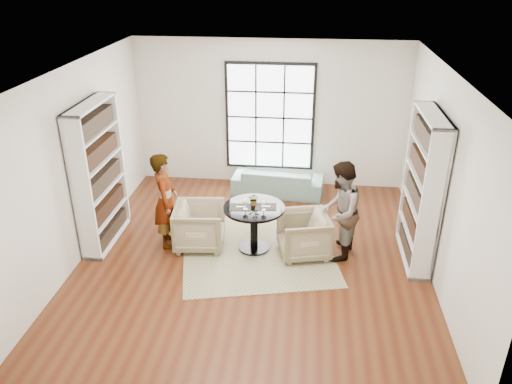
# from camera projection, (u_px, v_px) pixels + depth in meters

# --- Properties ---
(ground) EXTENTS (6.00, 6.00, 0.00)m
(ground) POSITION_uv_depth(u_px,v_px,m) (253.00, 257.00, 8.10)
(ground) COLOR #552C14
(room_shell) EXTENTS (6.00, 6.01, 6.00)m
(room_shell) POSITION_uv_depth(u_px,v_px,m) (257.00, 173.00, 8.05)
(room_shell) COLOR silver
(room_shell) RESTS_ON ground
(rug) EXTENTS (2.90, 2.90, 0.01)m
(rug) POSITION_uv_depth(u_px,v_px,m) (257.00, 250.00, 8.30)
(rug) COLOR tan
(rug) RESTS_ON ground
(pedestal_table) EXTENTS (0.99, 0.99, 0.79)m
(pedestal_table) POSITION_uv_depth(u_px,v_px,m) (254.00, 219.00, 8.09)
(pedestal_table) COLOR black
(pedestal_table) RESTS_ON ground
(sofa) EXTENTS (1.87, 0.86, 0.53)m
(sofa) POSITION_uv_depth(u_px,v_px,m) (278.00, 181.00, 10.16)
(sofa) COLOR gray
(sofa) RESTS_ON ground
(armchair_left) EXTENTS (0.89, 0.87, 0.74)m
(armchair_left) POSITION_uv_depth(u_px,v_px,m) (200.00, 226.00, 8.27)
(armchair_left) COLOR tan
(armchair_left) RESTS_ON ground
(armchair_right) EXTENTS (0.95, 0.93, 0.72)m
(armchair_right) POSITION_uv_depth(u_px,v_px,m) (303.00, 235.00, 8.04)
(armchair_right) COLOR tan
(armchair_right) RESTS_ON ground
(person_left) EXTENTS (0.50, 0.66, 1.63)m
(person_left) POSITION_uv_depth(u_px,v_px,m) (165.00, 201.00, 8.14)
(person_left) COLOR gray
(person_left) RESTS_ON ground
(person_right) EXTENTS (0.79, 0.92, 1.63)m
(person_right) POSITION_uv_depth(u_px,v_px,m) (340.00, 211.00, 7.78)
(person_right) COLOR gray
(person_right) RESTS_ON ground
(placemat_left) EXTENTS (0.36, 0.28, 0.01)m
(placemat_left) POSITION_uv_depth(u_px,v_px,m) (241.00, 207.00, 7.98)
(placemat_left) COLOR black
(placemat_left) RESTS_ON pedestal_table
(placemat_right) EXTENTS (0.36, 0.28, 0.01)m
(placemat_right) POSITION_uv_depth(u_px,v_px,m) (266.00, 207.00, 7.99)
(placemat_right) COLOR black
(placemat_right) RESTS_ON pedestal_table
(cutlery_left) EXTENTS (0.15, 0.23, 0.01)m
(cutlery_left) POSITION_uv_depth(u_px,v_px,m) (241.00, 207.00, 7.97)
(cutlery_left) COLOR silver
(cutlery_left) RESTS_ON placemat_left
(cutlery_right) EXTENTS (0.15, 0.23, 0.01)m
(cutlery_right) POSITION_uv_depth(u_px,v_px,m) (266.00, 206.00, 7.99)
(cutlery_right) COLOR silver
(cutlery_right) RESTS_ON placemat_right
(wine_glass_left) EXTENTS (0.09, 0.09, 0.19)m
(wine_glass_left) POSITION_uv_depth(u_px,v_px,m) (245.00, 202.00, 7.86)
(wine_glass_left) COLOR silver
(wine_glass_left) RESTS_ON pedestal_table
(wine_glass_right) EXTENTS (0.08, 0.08, 0.18)m
(wine_glass_right) POSITION_uv_depth(u_px,v_px,m) (264.00, 203.00, 7.83)
(wine_glass_right) COLOR silver
(wine_glass_right) RESTS_ON pedestal_table
(flower_centerpiece) EXTENTS (0.20, 0.17, 0.20)m
(flower_centerpiece) POSITION_uv_depth(u_px,v_px,m) (254.00, 199.00, 8.01)
(flower_centerpiece) COLOR gray
(flower_centerpiece) RESTS_ON pedestal_table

